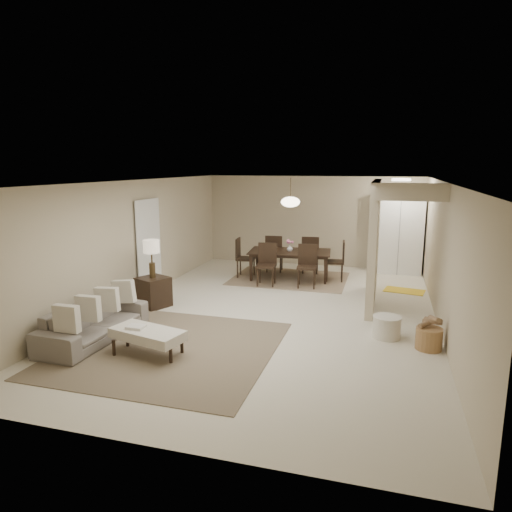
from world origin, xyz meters
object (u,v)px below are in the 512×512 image
(wicker_basket, at_px, (429,339))
(dining_table, at_px, (289,265))
(side_table, at_px, (153,292))
(round_pouf, at_px, (387,327))
(ottoman_bench, at_px, (147,334))
(sofa, at_px, (94,322))
(pantry_cabinet, at_px, (399,233))

(wicker_basket, bearing_deg, dining_table, 128.52)
(side_table, xyz_separation_m, round_pouf, (4.52, -0.45, -0.12))
(round_pouf, bearing_deg, ottoman_bench, -153.37)
(sofa, height_order, ottoman_bench, sofa)
(pantry_cabinet, bearing_deg, ottoman_bench, -118.98)
(round_pouf, xyz_separation_m, wicker_basket, (0.63, -0.33, -0.01))
(ottoman_bench, height_order, side_table, side_table)
(ottoman_bench, height_order, round_pouf, ottoman_bench)
(ottoman_bench, relative_size, side_table, 2.01)
(wicker_basket, xyz_separation_m, dining_table, (-3.00, 3.76, 0.18))
(sofa, distance_m, round_pouf, 4.79)
(side_table, height_order, round_pouf, side_table)
(pantry_cabinet, relative_size, side_table, 3.51)
(pantry_cabinet, height_order, ottoman_bench, pantry_cabinet)
(pantry_cabinet, relative_size, round_pouf, 4.55)
(side_table, relative_size, wicker_basket, 1.50)
(dining_table, bearing_deg, pantry_cabinet, 23.02)
(sofa, xyz_separation_m, dining_table, (2.20, 4.86, 0.06))
(sofa, height_order, round_pouf, sofa)
(dining_table, bearing_deg, round_pouf, -61.66)
(side_table, bearing_deg, pantry_cabinet, 43.04)
(dining_table, bearing_deg, ottoman_bench, -107.88)
(sofa, relative_size, ottoman_bench, 1.67)
(side_table, bearing_deg, wicker_basket, -8.62)
(wicker_basket, distance_m, dining_table, 4.81)
(ottoman_bench, xyz_separation_m, round_pouf, (3.43, 1.72, -0.14))
(sofa, height_order, dining_table, dining_table)
(pantry_cabinet, bearing_deg, wicker_basket, -85.62)
(ottoman_bench, distance_m, dining_table, 5.27)
(side_table, height_order, dining_table, dining_table)
(pantry_cabinet, relative_size, wicker_basket, 5.26)
(round_pouf, bearing_deg, sofa, -162.73)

